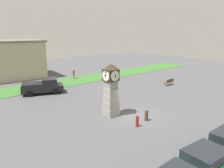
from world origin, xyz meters
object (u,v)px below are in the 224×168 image
at_px(pickup_truck, 43,86).
at_px(pedestrian_crossing_lot, 74,73).
at_px(bollard_near_tower, 146,115).
at_px(car_near_tower, 207,161).
at_px(clock_tower, 111,90).
at_px(bench, 169,82).
at_px(bollard_mid_row, 137,121).

height_order(pickup_truck, pedestrian_crossing_lot, pickup_truck).
bearing_deg(bollard_near_tower, car_near_tower, -114.13).
relative_size(bollard_near_tower, pedestrian_crossing_lot, 0.62).
distance_m(clock_tower, bollard_near_tower, 3.82).
bearing_deg(pickup_truck, bollard_near_tower, -76.74).
height_order(clock_tower, bench, clock_tower).
distance_m(clock_tower, pickup_truck, 11.23).
height_order(pickup_truck, bench, pickup_truck).
xyz_separation_m(clock_tower, pedestrian_crossing_lot, (5.63, 15.98, -1.46)).
xyz_separation_m(car_near_tower, bench, (15.40, 13.26, -0.26)).
bearing_deg(car_near_tower, pickup_truck, 90.52).
bearing_deg(bollard_near_tower, bench, 27.24).
relative_size(car_near_tower, pedestrian_crossing_lot, 2.53).
bearing_deg(bollard_mid_row, pickup_truck, 97.17).
bearing_deg(bench, pickup_truck, 153.95).
xyz_separation_m(bollard_near_tower, bench, (12.30, 6.33, 0.02)).
height_order(clock_tower, bollard_near_tower, clock_tower).
height_order(car_near_tower, pickup_truck, pickup_truck).
height_order(bollard_near_tower, bollard_mid_row, bollard_near_tower).
bearing_deg(clock_tower, car_near_tower, -99.11).
xyz_separation_m(clock_tower, car_near_tower, (-1.59, -9.88, -1.61)).
bearing_deg(pickup_truck, pedestrian_crossing_lot, 34.00).
relative_size(bollard_near_tower, bench, 0.63).
bearing_deg(bollard_mid_row, car_near_tower, -103.68).
relative_size(clock_tower, bollard_near_tower, 4.77).
distance_m(bollard_mid_row, car_near_tower, 6.80).
relative_size(bollard_mid_row, pedestrian_crossing_lot, 0.59).
xyz_separation_m(bollard_near_tower, car_near_tower, (-3.10, -6.92, 0.27)).
xyz_separation_m(pickup_truck, pedestrian_crossing_lot, (7.40, 4.99, -0.00)).
bearing_deg(pickup_truck, bench, -26.05).
relative_size(bollard_near_tower, bollard_mid_row, 1.05).
distance_m(bollard_mid_row, pedestrian_crossing_lot, 20.07).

